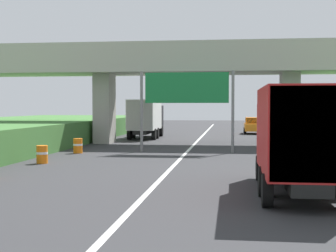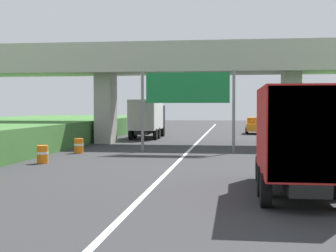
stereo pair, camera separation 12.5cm
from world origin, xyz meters
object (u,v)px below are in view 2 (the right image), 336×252
at_px(truck_black, 148,117).
at_px(car_orange, 255,126).
at_px(construction_barrel_4, 79,146).
at_px(overhead_highway_sign, 188,93).
at_px(truck_red, 295,135).
at_px(construction_barrel_3, 43,154).

relative_size(truck_black, car_orange, 1.78).
bearing_deg(construction_barrel_4, overhead_highway_sign, 12.63).
bearing_deg(truck_red, construction_barrel_4, 131.84).
bearing_deg(overhead_highway_sign, construction_barrel_3, -133.76).
height_order(overhead_highway_sign, construction_barrel_3, overhead_highway_sign).
bearing_deg(construction_barrel_4, construction_barrel_3, -91.12).
relative_size(overhead_highway_sign, truck_red, 0.81).
relative_size(truck_black, construction_barrel_4, 8.11).
bearing_deg(car_orange, construction_barrel_3, -112.22).
bearing_deg(overhead_highway_sign, car_orange, 76.90).
bearing_deg(overhead_highway_sign, truck_red, -71.21).
bearing_deg(truck_red, construction_barrel_3, 147.84).
distance_m(truck_black, construction_barrel_4, 14.86).
bearing_deg(construction_barrel_4, truck_red, -48.16).
relative_size(overhead_highway_sign, construction_barrel_4, 6.53).
distance_m(truck_red, construction_barrel_3, 13.62).
height_order(overhead_highway_sign, truck_red, overhead_highway_sign).
distance_m(car_orange, construction_barrel_3, 30.92).
xyz_separation_m(overhead_highway_sign, construction_barrel_4, (-6.54, -1.47, -3.26)).
bearing_deg(construction_barrel_3, truck_black, 84.87).
relative_size(truck_red, car_orange, 1.78).
relative_size(car_orange, construction_barrel_3, 4.56).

